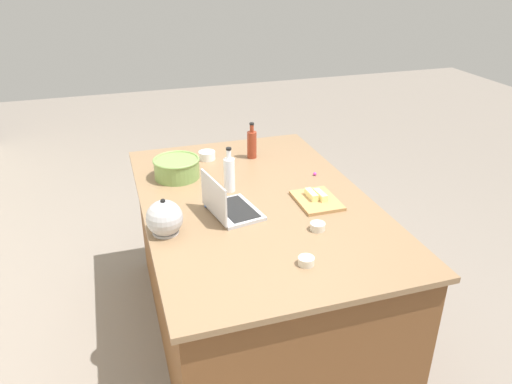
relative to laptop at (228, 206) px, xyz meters
name	(u,v)px	position (x,y,z in m)	size (l,w,h in m)	color
ground_plane	(256,326)	(0.11, -0.19, -0.95)	(12.00, 12.00, 0.00)	slate
island_counter	(256,267)	(0.11, -0.19, -0.50)	(1.88, 1.23, 0.90)	brown
laptop	(228,206)	(0.00, 0.00, 0.00)	(0.35, 0.28, 0.22)	#B7B7BC
mixing_bowl_large	(177,168)	(0.54, 0.18, 0.02)	(0.28, 0.28, 0.12)	#72934C
bottle_soy	(252,144)	(0.71, -0.35, 0.05)	(0.06, 0.06, 0.24)	maroon
bottle_vinegar	(229,174)	(0.27, -0.08, 0.06)	(0.06, 0.06, 0.26)	white
kettle	(164,218)	(-0.09, 0.34, 0.03)	(0.21, 0.18, 0.20)	#ADADB2
cutting_board	(317,200)	(-0.01, -0.50, -0.04)	(0.29, 0.22, 0.02)	#AD7F4C
butter_stick_left	(320,195)	(-0.01, -0.52, -0.01)	(0.11, 0.04, 0.04)	#F4E58C
butter_stick_right	(311,195)	(0.01, -0.48, -0.01)	(0.11, 0.04, 0.04)	#F4E58C
ramekin_small	(207,155)	(0.77, -0.06, -0.02)	(0.11, 0.11, 0.05)	white
ramekin_medium	(306,261)	(-0.55, -0.21, -0.03)	(0.07, 0.07, 0.04)	beige
ramekin_wide	(318,226)	(-0.29, -0.38, -0.03)	(0.07, 0.07, 0.04)	beige
candy_1	(209,200)	(0.17, 0.07, -0.04)	(0.02, 0.02, 0.02)	blue
candy_2	(315,174)	(0.31, -0.63, -0.04)	(0.02, 0.02, 0.02)	#CC3399
candy_3	(238,202)	(0.10, -0.08, -0.04)	(0.02, 0.02, 0.02)	yellow
candy_4	(162,174)	(0.59, 0.26, -0.04)	(0.02, 0.02, 0.02)	blue
candy_5	(206,206)	(0.11, 0.09, -0.04)	(0.02, 0.02, 0.02)	blue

